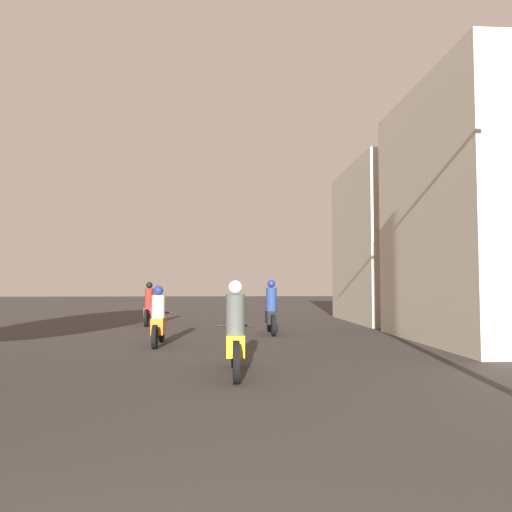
{
  "coord_description": "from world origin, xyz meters",
  "views": [
    {
      "loc": [
        0.5,
        -1.28,
        1.53
      ],
      "look_at": [
        1.69,
        16.68,
        2.53
      ],
      "focal_mm": 35.0,
      "sensor_mm": 36.0,
      "label": 1
    }
  ],
  "objects_px": {
    "motorcycle_black": "(271,313)",
    "motorcycle_red": "(149,308)",
    "building_right_far": "(420,244)",
    "motorcycle_yellow": "(235,337)",
    "motorcycle_orange": "(158,321)"
  },
  "relations": [
    {
      "from": "motorcycle_red",
      "to": "motorcycle_yellow",
      "type": "bearing_deg",
      "value": -71.18
    },
    {
      "from": "motorcycle_yellow",
      "to": "motorcycle_black",
      "type": "xyz_separation_m",
      "value": [
        1.26,
        6.75,
        0.01
      ]
    },
    {
      "from": "motorcycle_red",
      "to": "building_right_far",
      "type": "height_order",
      "value": "building_right_far"
    },
    {
      "from": "motorcycle_red",
      "to": "building_right_far",
      "type": "distance_m",
      "value": 11.14
    },
    {
      "from": "motorcycle_yellow",
      "to": "motorcycle_orange",
      "type": "xyz_separation_m",
      "value": [
        -1.81,
        4.14,
        -0.03
      ]
    },
    {
      "from": "motorcycle_orange",
      "to": "motorcycle_yellow",
      "type": "bearing_deg",
      "value": -74.05
    },
    {
      "from": "motorcycle_orange",
      "to": "motorcycle_black",
      "type": "bearing_deg",
      "value": 32.69
    },
    {
      "from": "motorcycle_yellow",
      "to": "motorcycle_red",
      "type": "relative_size",
      "value": 1.03
    },
    {
      "from": "motorcycle_red",
      "to": "building_right_far",
      "type": "xyz_separation_m",
      "value": [
        10.79,
        1.12,
        2.52
      ]
    },
    {
      "from": "motorcycle_black",
      "to": "motorcycle_red",
      "type": "height_order",
      "value": "motorcycle_black"
    },
    {
      "from": "motorcycle_black",
      "to": "building_right_far",
      "type": "bearing_deg",
      "value": 32.49
    },
    {
      "from": "motorcycle_orange",
      "to": "building_right_far",
      "type": "height_order",
      "value": "building_right_far"
    },
    {
      "from": "motorcycle_yellow",
      "to": "motorcycle_red",
      "type": "height_order",
      "value": "motorcycle_red"
    },
    {
      "from": "motorcycle_red",
      "to": "motorcycle_black",
      "type": "bearing_deg",
      "value": -37.6
    },
    {
      "from": "motorcycle_yellow",
      "to": "building_right_far",
      "type": "height_order",
      "value": "building_right_far"
    }
  ]
}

